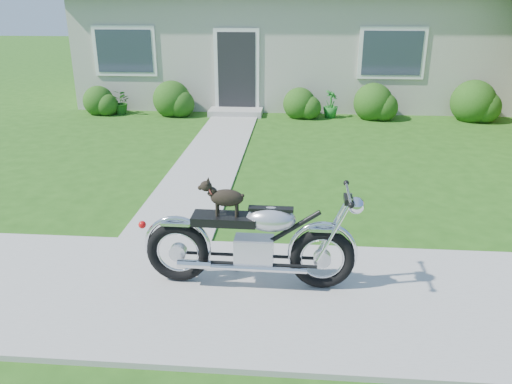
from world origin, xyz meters
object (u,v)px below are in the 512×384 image
Objects in this scene: motorcycle_with_dog at (253,241)px; potted_plant_left at (121,102)px; house at (295,25)px; potted_plant_right at (331,104)px.

potted_plant_left is at bearing 117.63° from motorcycle_with_dog.
house is 19.55× the size of potted_plant_left.
house is 6.01m from potted_plant_left.
potted_plant_right is 8.51m from motorcycle_with_dog.
motorcycle_with_dog is at bearing -91.36° from house.
house is at bearing 37.02° from potted_plant_left.
house reaches higher than motorcycle_with_dog.
potted_plant_left is 5.56m from potted_plant_right.
motorcycle_with_dog is at bearing -98.61° from potted_plant_right.
house is at bearing 89.26° from motorcycle_with_dog.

